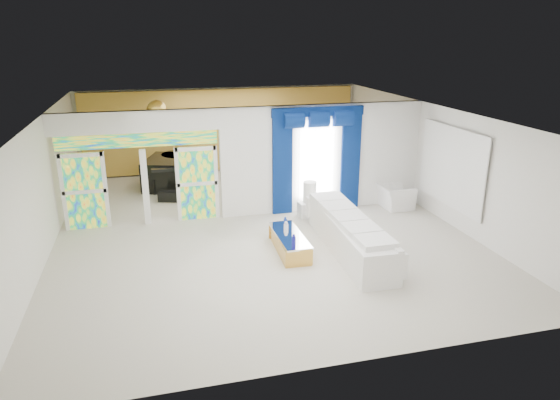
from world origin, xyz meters
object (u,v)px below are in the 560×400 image
object	(u,v)px
white_sofa	(349,235)
console_table	(320,208)
grand_piano	(170,172)
coffee_table	(289,243)
armchair	(394,196)

from	to	relation	value
white_sofa	console_table	bearing A→B (deg)	89.47
console_table	grand_piano	xyz separation A→B (m)	(-3.87, 3.87, 0.27)
coffee_table	armchair	distance (m)	4.40
console_table	armchair	distance (m)	2.32
coffee_table	armchair	world-z (taller)	armchair
armchair	grand_piano	bearing A→B (deg)	57.26
grand_piano	coffee_table	bearing A→B (deg)	-50.72
console_table	grand_piano	bearing A→B (deg)	134.99
armchair	grand_piano	size ratio (longest dim) A/B	0.54
white_sofa	grand_piano	distance (m)	7.36
coffee_table	console_table	distance (m)	2.61
armchair	console_table	bearing A→B (deg)	90.85
coffee_table	grand_piano	size ratio (longest dim) A/B	0.95
console_table	grand_piano	distance (m)	5.49
white_sofa	coffee_table	size ratio (longest dim) A/B	2.24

